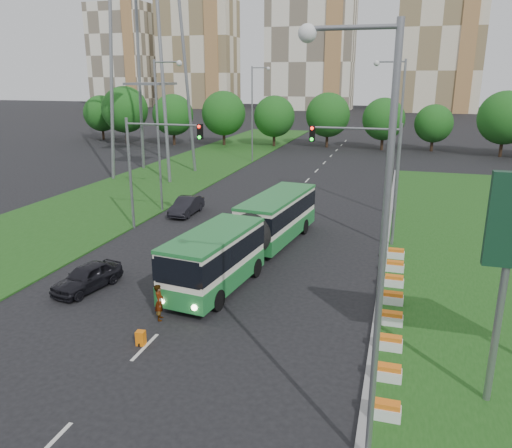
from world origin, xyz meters
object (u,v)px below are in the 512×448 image
(car_left_far, at_px, (186,206))
(traffic_mast_median, at_px, (372,165))
(articulated_bus, at_px, (251,233))
(shopping_trolley, at_px, (141,338))
(car_left_near, at_px, (87,277))
(traffic_mast_left, at_px, (149,157))
(pedestrian, at_px, (159,302))

(car_left_far, bearing_deg, traffic_mast_median, -14.63)
(traffic_mast_median, bearing_deg, articulated_bus, -142.56)
(traffic_mast_median, relative_size, shopping_trolley, 12.80)
(traffic_mast_median, xyz_separation_m, car_left_near, (-13.48, -11.57, -4.66))
(traffic_mast_left, distance_m, car_left_near, 11.67)
(traffic_mast_left, relative_size, car_left_near, 1.98)
(articulated_bus, height_order, car_left_far, articulated_bus)
(shopping_trolley, bearing_deg, car_left_near, 135.75)
(car_left_near, height_order, pedestrian, pedestrian)
(traffic_mast_median, distance_m, traffic_mast_left, 15.19)
(traffic_mast_left, xyz_separation_m, shopping_trolley, (7.14, -14.88, -5.04))
(car_left_near, xyz_separation_m, shopping_trolley, (5.47, -4.31, -0.38))
(traffic_mast_median, relative_size, pedestrian, 4.63)
(pedestrian, bearing_deg, traffic_mast_left, 9.95)
(shopping_trolley, bearing_deg, pedestrian, 90.82)
(car_left_near, distance_m, shopping_trolley, 6.97)
(car_left_far, distance_m, shopping_trolley, 20.55)
(articulated_bus, bearing_deg, pedestrian, -94.56)
(articulated_bus, xyz_separation_m, car_left_near, (-6.97, -6.58, -1.01))
(articulated_bus, bearing_deg, car_left_far, 140.37)
(traffic_mast_median, relative_size, traffic_mast_left, 1.00)
(car_left_far, xyz_separation_m, pedestrian, (6.31, -17.18, 0.16))
(traffic_mast_left, height_order, car_left_near, traffic_mast_left)
(traffic_mast_left, height_order, articulated_bus, traffic_mast_left)
(traffic_mast_median, height_order, traffic_mast_left, same)
(articulated_bus, relative_size, pedestrian, 9.76)
(car_left_near, height_order, shopping_trolley, car_left_near)
(articulated_bus, height_order, pedestrian, articulated_bus)
(car_left_near, relative_size, car_left_far, 0.94)
(traffic_mast_median, bearing_deg, car_left_near, -139.38)
(pedestrian, xyz_separation_m, shopping_trolley, (0.27, -2.28, -0.55))
(car_left_far, height_order, pedestrian, pedestrian)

